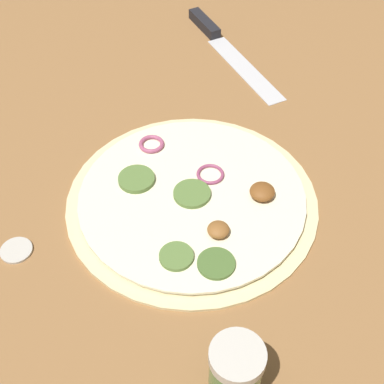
# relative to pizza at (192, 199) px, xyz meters

# --- Properties ---
(ground_plane) EXTENTS (3.00, 3.00, 0.00)m
(ground_plane) POSITION_rel_pizza_xyz_m (-0.00, -0.00, -0.01)
(ground_plane) COLOR olive
(pizza) EXTENTS (0.33, 0.33, 0.03)m
(pizza) POSITION_rel_pizza_xyz_m (0.00, 0.00, 0.00)
(pizza) COLOR beige
(pizza) RESTS_ON ground_plane
(knife) EXTENTS (0.17, 0.27, 0.02)m
(knife) POSITION_rel_pizza_xyz_m (-0.35, -0.18, -0.00)
(knife) COLOR silver
(knife) RESTS_ON ground_plane
(spice_jar) EXTENTS (0.05, 0.05, 0.09)m
(spice_jar) POSITION_rel_pizza_xyz_m (0.19, 0.18, 0.04)
(spice_jar) COLOR #4C7F42
(spice_jar) RESTS_ON ground_plane
(loose_cap) EXTENTS (0.04, 0.04, 0.01)m
(loose_cap) POSITION_rel_pizza_xyz_m (0.19, -0.13, -0.00)
(loose_cap) COLOR beige
(loose_cap) RESTS_ON ground_plane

